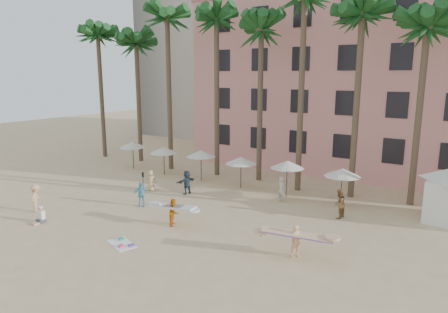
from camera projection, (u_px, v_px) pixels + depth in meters
ground at (136, 246)px, 21.12m from camera, size 120.00×120.00×0.00m
pink_hotel at (390, 84)px, 37.00m from camera, size 35.00×14.00×16.00m
palm_row at (276, 20)px, 30.48m from camera, size 44.40×5.40×16.30m
umbrella_row at (220, 157)px, 32.49m from camera, size 22.50×2.70×2.73m
beach_towel at (123, 244)px, 21.35m from camera, size 2.03×1.54×0.14m
carrier_yellow at (296, 239)px, 19.68m from camera, size 3.51×1.95×1.70m
carrier_white at (174, 211)px, 23.90m from camera, size 2.82×1.07×1.64m
beachgoers at (177, 191)px, 27.78m from camera, size 18.05×11.85×1.89m
paddle at (143, 184)px, 27.93m from camera, size 0.18×0.04×2.23m
seated_man at (40, 217)px, 24.35m from camera, size 0.45×0.79×1.02m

